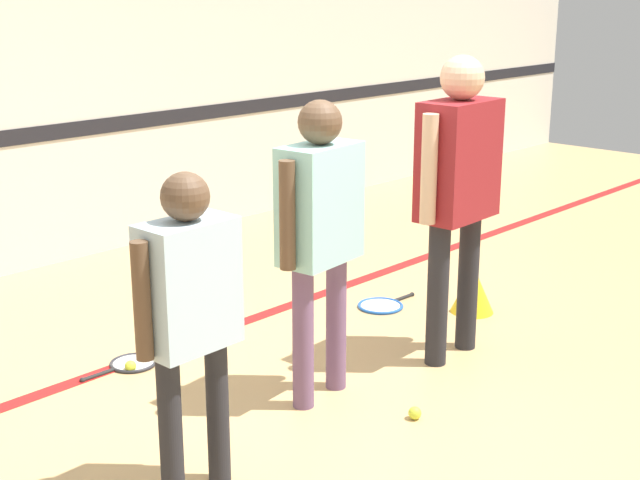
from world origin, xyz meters
TOP-DOWN VIEW (x-y plane):
  - ground_plane at (0.00, 0.00)m, footprint 16.00×16.00m
  - floor_stripe at (0.00, 1.23)m, footprint 14.40×0.10m
  - person_instructor at (0.09, 0.13)m, footprint 0.59×0.29m
  - person_student_left at (-0.95, -0.12)m, footprint 0.53×0.22m
  - person_student_right at (1.02, -0.05)m, footprint 0.66×0.28m
  - racket_spare_on_floor at (-0.37, 1.19)m, footprint 0.48×0.28m
  - racket_second_spare at (1.37, 0.76)m, footprint 0.51×0.33m
  - tennis_ball_near_instructor at (0.23, -0.39)m, footprint 0.07×0.07m
  - tennis_ball_by_spare_racket at (-0.42, 1.12)m, footprint 0.07×0.07m
  - training_cone at (1.71, 0.26)m, footprint 0.29×0.29m

SIDE VIEW (x-z plane):
  - ground_plane at x=0.00m, z-range 0.00..0.00m
  - floor_stripe at x=0.00m, z-range 0.00..0.01m
  - racket_spare_on_floor at x=-0.37m, z-range -0.01..0.03m
  - racket_second_spare at x=1.37m, z-range -0.01..0.03m
  - tennis_ball_near_instructor at x=0.23m, z-range 0.00..0.07m
  - tennis_ball_by_spare_racket at x=-0.42m, z-range 0.00..0.07m
  - training_cone at x=1.71m, z-range 0.00..0.31m
  - person_student_left at x=-0.95m, z-range 0.17..1.57m
  - person_instructor at x=0.09m, z-range 0.19..1.75m
  - person_student_right at x=1.02m, z-range 0.21..1.94m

